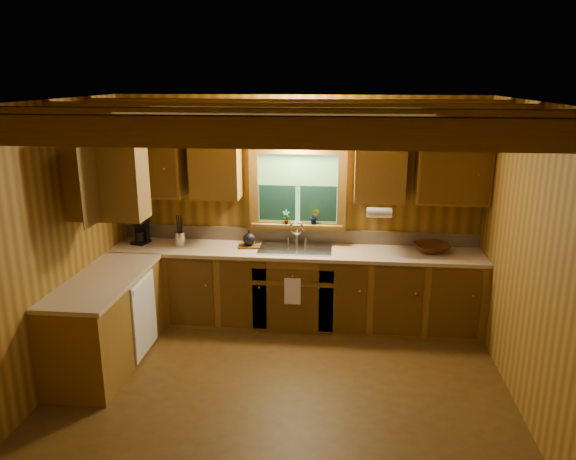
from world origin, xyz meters
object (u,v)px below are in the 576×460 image
(coffee_maker, at_px, (141,231))
(cutting_board, at_px, (249,246))
(wicker_basket, at_px, (431,248))
(sink, at_px, (295,253))

(coffee_maker, relative_size, cutting_board, 1.17)
(wicker_basket, bearing_deg, sink, -177.50)
(coffee_maker, height_order, wicker_basket, coffee_maker)
(wicker_basket, bearing_deg, coffee_maker, -179.91)
(cutting_board, xyz_separation_m, wicker_basket, (2.05, 0.05, 0.04))
(coffee_maker, xyz_separation_m, cutting_board, (1.30, -0.04, -0.13))
(sink, bearing_deg, cutting_board, 177.97)
(sink, height_order, coffee_maker, sink)
(sink, height_order, wicker_basket, sink)
(sink, bearing_deg, coffee_maker, 178.09)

